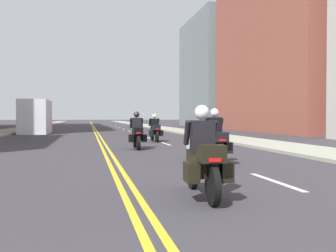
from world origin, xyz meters
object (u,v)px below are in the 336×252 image
motorcycle_1 (215,141)px  motorcycle_2 (137,134)px  parked_truck (36,118)px  motorcycle_0 (203,159)px  motorcycle_3 (155,130)px

motorcycle_1 → motorcycle_2: bearing=109.2°
motorcycle_2 → parked_truck: bearing=111.2°
motorcycle_0 → motorcycle_3: (1.75, 15.11, -0.02)m
motorcycle_3 → parked_truck: 15.42m
motorcycle_1 → parked_truck: bearing=111.6°
motorcycle_3 → motorcycle_1: bearing=-89.9°
motorcycle_0 → motorcycle_3: size_ratio=0.97×
motorcycle_3 → parked_truck: (-7.99, 13.17, 0.63)m
motorcycle_0 → parked_truck: bearing=105.4°
motorcycle_2 → parked_truck: 19.04m
motorcycle_3 → parked_truck: bearing=121.0°
motorcycle_3 → parked_truck: parked_truck is taller
motorcycle_1 → motorcycle_2: motorcycle_1 is taller
motorcycle_0 → motorcycle_3: 15.21m
motorcycle_2 → motorcycle_1: bearing=-71.8°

